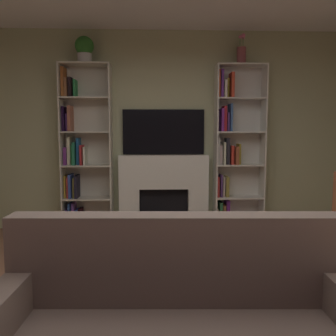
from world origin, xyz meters
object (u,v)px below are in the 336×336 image
(vase_with_flowers, at_px, (241,54))
(bookshelf_right, at_px, (233,150))
(bookshelf_left, at_px, (81,152))
(tv, at_px, (164,132))
(potted_plant, at_px, (84,49))
(fireplace, at_px, (164,191))

(vase_with_flowers, bearing_deg, bookshelf_right, 151.75)
(bookshelf_left, xyz_separation_m, bookshelf_right, (2.10, 0.00, 0.04))
(tv, height_order, bookshelf_left, bookshelf_left)
(potted_plant, xyz_separation_m, vase_with_flowers, (2.10, 0.00, -0.05))
(bookshelf_right, relative_size, vase_with_flowers, 5.59)
(tv, height_order, vase_with_flowers, vase_with_flowers)
(bookshelf_left, relative_size, vase_with_flowers, 5.59)
(tv, distance_m, bookshelf_left, 1.17)
(fireplace, xyz_separation_m, bookshelf_right, (0.97, -0.00, 0.58))
(fireplace, distance_m, bookshelf_right, 1.13)
(vase_with_flowers, bearing_deg, tv, 173.50)
(potted_plant, bearing_deg, bookshelf_right, 1.30)
(bookshelf_right, height_order, potted_plant, potted_plant)
(potted_plant, bearing_deg, vase_with_flowers, 0.01)
(potted_plant, bearing_deg, tv, 6.52)
(tv, distance_m, bookshelf_right, 1.00)
(vase_with_flowers, bearing_deg, bookshelf_left, 178.82)
(bookshelf_left, bearing_deg, potted_plant, -28.81)
(fireplace, xyz_separation_m, vase_with_flowers, (1.05, -0.05, 1.87))
(fireplace, xyz_separation_m, potted_plant, (-1.05, -0.05, 1.92))
(potted_plant, height_order, vase_with_flowers, vase_with_flowers)
(bookshelf_right, bearing_deg, potted_plant, -178.70)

